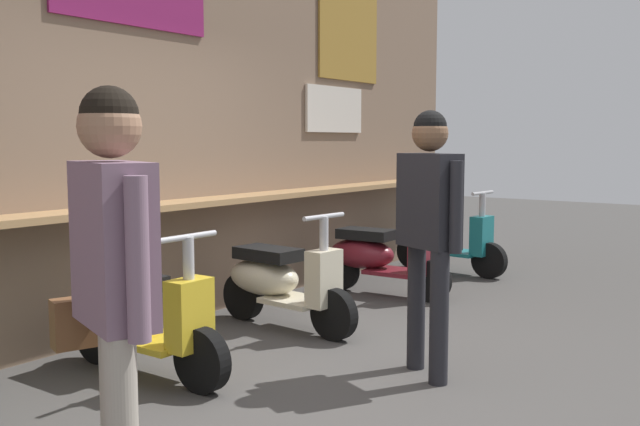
# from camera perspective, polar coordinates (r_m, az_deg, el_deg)

# --- Properties ---
(ground_plane) EXTENTS (28.59, 28.59, 0.00)m
(ground_plane) POSITION_cam_1_polar(r_m,az_deg,el_deg) (4.71, 1.32, -13.08)
(ground_plane) COLOR #474442
(market_stall_facade) EXTENTS (10.21, 0.61, 3.94)m
(market_stall_facade) POSITION_cam_1_polar(r_m,az_deg,el_deg) (5.86, -15.30, 9.97)
(market_stall_facade) COLOR #7F6651
(market_stall_facade) RESTS_ON ground_plane
(scooter_yellow) EXTENTS (0.46, 1.40, 0.97)m
(scooter_yellow) POSITION_cam_1_polar(r_m,az_deg,el_deg) (4.80, -14.50, -8.07)
(scooter_yellow) COLOR gold
(scooter_yellow) RESTS_ON ground_plane
(scooter_cream) EXTENTS (0.49, 1.40, 0.97)m
(scooter_cream) POSITION_cam_1_polar(r_m,az_deg,el_deg) (5.80, -3.36, -5.48)
(scooter_cream) COLOR beige
(scooter_cream) RESTS_ON ground_plane
(scooter_maroon) EXTENTS (0.48, 1.40, 0.97)m
(scooter_maroon) POSITION_cam_1_polar(r_m,az_deg,el_deg) (7.03, 4.59, -3.48)
(scooter_maroon) COLOR maroon
(scooter_maroon) RESTS_ON ground_plane
(scooter_teal) EXTENTS (0.49, 1.40, 0.97)m
(scooter_teal) POSITION_cam_1_polar(r_m,az_deg,el_deg) (8.32, 9.95, -2.09)
(scooter_teal) COLOR #197075
(scooter_teal) RESTS_ON ground_plane
(shopper_with_handbag) EXTENTS (0.39, 0.68, 1.73)m
(shopper_with_handbag) POSITION_cam_1_polar(r_m,az_deg,el_deg) (2.72, -16.42, -4.29)
(shopper_with_handbag) COLOR #ADA393
(shopper_with_handbag) RESTS_ON ground_plane
(shopper_browsing) EXTENTS (0.35, 0.55, 1.72)m
(shopper_browsing) POSITION_cam_1_polar(r_m,az_deg,el_deg) (4.56, 8.78, -0.00)
(shopper_browsing) COLOR #232328
(shopper_browsing) RESTS_ON ground_plane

